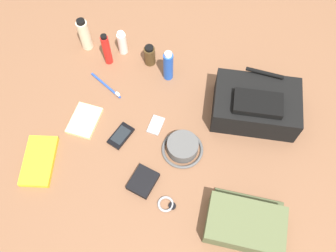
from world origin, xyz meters
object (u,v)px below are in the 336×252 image
(toothpaste_tube, at_px, (122,43))
(deodorant_spray, at_px, (168,66))
(backpack, at_px, (256,105))
(notepad, at_px, (85,120))
(toiletry_pouch, at_px, (245,224))
(bucket_hat, at_px, (183,147))
(toothbrush, at_px, (107,87))
(cell_phone, at_px, (121,136))
(lotion_bottle, at_px, (84,34))
(sunscreen_spray, at_px, (107,50))
(media_player, at_px, (156,125))
(wristwatch, at_px, (167,204))
(cologne_bottle, at_px, (150,55))
(wallet, at_px, (143,181))
(paperback_novel, at_px, (39,161))

(toothpaste_tube, bearing_deg, deodorant_spray, -17.38)
(backpack, bearing_deg, notepad, -159.63)
(backpack, relative_size, toiletry_pouch, 1.31)
(bucket_hat, height_order, notepad, bucket_hat)
(toothpaste_tube, bearing_deg, toothbrush, -89.22)
(deodorant_spray, bearing_deg, backpack, -10.82)
(deodorant_spray, distance_m, cell_phone, 0.37)
(toiletry_pouch, relative_size, toothbrush, 1.66)
(toothbrush, bearing_deg, bucket_hat, -25.67)
(lotion_bottle, xyz_separation_m, sunscreen_spray, (0.13, -0.05, 0.00))
(media_player, bearing_deg, toothpaste_tube, 128.88)
(backpack, relative_size, wristwatch, 5.29)
(toiletry_pouch, distance_m, cologne_bottle, 0.83)
(lotion_bottle, bearing_deg, notepad, -68.75)
(wallet, bearing_deg, wristwatch, -15.83)
(media_player, distance_m, notepad, 0.30)
(toothpaste_tube, height_order, cologne_bottle, toothpaste_tube)
(wristwatch, xyz_separation_m, toothbrush, (-0.41, 0.43, 0.00))
(sunscreen_spray, relative_size, cell_phone, 1.39)
(cologne_bottle, distance_m, toothbrush, 0.24)
(wallet, bearing_deg, paperback_novel, -163.31)
(toiletry_pouch, relative_size, lotion_bottle, 1.69)
(backpack, relative_size, paperback_novel, 1.61)
(media_player, relative_size, notepad, 0.58)
(cell_phone, relative_size, toothbrush, 0.73)
(backpack, distance_m, toiletry_pouch, 0.48)
(wallet, bearing_deg, notepad, 161.75)
(backpack, bearing_deg, deodorant_spray, 169.18)
(toothpaste_tube, bearing_deg, backpack, -13.35)
(bucket_hat, distance_m, toothbrush, 0.45)
(lotion_bottle, xyz_separation_m, media_player, (0.44, -0.31, -0.08))
(cell_phone, xyz_separation_m, toothbrush, (-0.14, 0.21, -0.00))
(lotion_bottle, distance_m, sunscreen_spray, 0.14)
(paperback_novel, bearing_deg, toothpaste_tube, 78.84)
(sunscreen_spray, bearing_deg, media_player, -39.63)
(media_player, height_order, wristwatch, same)
(deodorant_spray, relative_size, wristwatch, 2.29)
(toothbrush, bearing_deg, notepad, -98.44)
(toiletry_pouch, xyz_separation_m, lotion_bottle, (-0.87, 0.61, 0.04))
(paperback_novel, distance_m, wristwatch, 0.53)
(sunscreen_spray, relative_size, notepad, 1.15)
(toiletry_pouch, bearing_deg, sunscreen_spray, 143.14)
(cell_phone, distance_m, wristwatch, 0.34)
(deodorant_spray, relative_size, toothbrush, 0.95)
(backpack, relative_size, cologne_bottle, 3.57)
(bucket_hat, xyz_separation_m, cologne_bottle, (-0.27, 0.38, 0.02))
(wristwatch, distance_m, notepad, 0.50)
(wristwatch, bearing_deg, paperback_novel, 178.30)
(backpack, xyz_separation_m, deodorant_spray, (-0.40, 0.08, 0.01))
(lotion_bottle, relative_size, paperback_novel, 0.73)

